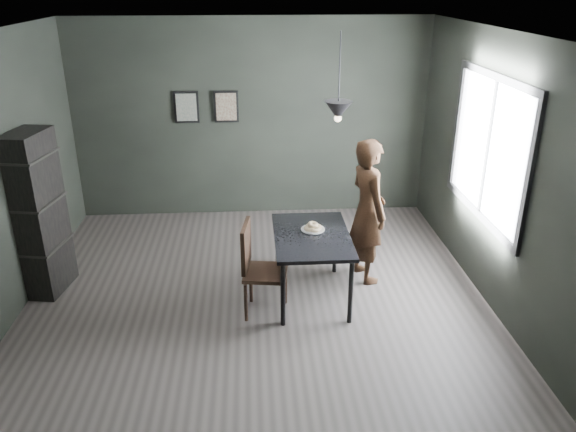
{
  "coord_description": "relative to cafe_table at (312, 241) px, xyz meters",
  "views": [
    {
      "loc": [
        -0.01,
        -5.36,
        3.26
      ],
      "look_at": [
        0.35,
        0.05,
        0.95
      ],
      "focal_mm": 35.0,
      "sensor_mm": 36.0,
      "label": 1
    }
  ],
  "objects": [
    {
      "name": "cafe_table",
      "position": [
        0.0,
        0.0,
        0.0
      ],
      "size": [
        0.8,
        1.2,
        0.75
      ],
      "color": "black",
      "rests_on": "ground"
    },
    {
      "name": "woman",
      "position": [
        0.67,
        0.4,
        0.17
      ],
      "size": [
        0.55,
        0.7,
        1.68
      ],
      "primitive_type": "imported",
      "rotation": [
        0.0,
        0.0,
        1.85
      ],
      "color": "black",
      "rests_on": "ground"
    },
    {
      "name": "window_assembly",
      "position": [
        1.87,
        0.2,
        0.93
      ],
      "size": [
        0.04,
        1.96,
        1.56
      ],
      "color": "white",
      "rests_on": "ground"
    },
    {
      "name": "wood_chair",
      "position": [
        -0.59,
        -0.27,
        -0.1
      ],
      "size": [
        0.49,
        0.49,
        1.0
      ],
      "rotation": [
        0.0,
        0.0,
        -0.14
      ],
      "color": "black",
      "rests_on": "ground"
    },
    {
      "name": "ceiling",
      "position": [
        -0.6,
        0.0,
        2.13
      ],
      "size": [
        5.0,
        5.0,
        0.02
      ],
      "color": "silver",
      "rests_on": "ground"
    },
    {
      "name": "framed_print_left",
      "position": [
        -1.5,
        2.47,
        0.93
      ],
      "size": [
        0.34,
        0.04,
        0.44
      ],
      "color": "black",
      "rests_on": "ground"
    },
    {
      "name": "donut_pile",
      "position": [
        0.02,
        0.1,
        0.12
      ],
      "size": [
        0.2,
        0.2,
        0.09
      ],
      "rotation": [
        0.0,
        0.0,
        0.38
      ],
      "color": "#F7E1C0",
      "rests_on": "white_plate"
    },
    {
      "name": "shelf_unit",
      "position": [
        -2.92,
        0.38,
        0.24
      ],
      "size": [
        0.44,
        0.65,
        1.82
      ],
      "primitive_type": "cube",
      "rotation": [
        0.0,
        0.0,
        -0.17
      ],
      "color": "black",
      "rests_on": "ground"
    },
    {
      "name": "back_wall",
      "position": [
        -0.6,
        2.5,
        0.73
      ],
      "size": [
        5.0,
        0.1,
        2.8
      ],
      "primitive_type": "cube",
      "color": "black",
      "rests_on": "ground"
    },
    {
      "name": "white_plate",
      "position": [
        0.02,
        0.1,
        0.08
      ],
      "size": [
        0.23,
        0.23,
        0.01
      ],
      "primitive_type": "cylinder",
      "color": "white",
      "rests_on": "cafe_table"
    },
    {
      "name": "ground",
      "position": [
        -0.6,
        0.0,
        -0.67
      ],
      "size": [
        5.0,
        5.0,
        0.0
      ],
      "primitive_type": "plane",
      "color": "#322E2C",
      "rests_on": "ground"
    },
    {
      "name": "framed_print_right",
      "position": [
        -0.95,
        2.47,
        0.93
      ],
      "size": [
        0.34,
        0.04,
        0.44
      ],
      "color": "black",
      "rests_on": "ground"
    },
    {
      "name": "pendant_lamp",
      "position": [
        0.25,
        0.1,
        1.38
      ],
      "size": [
        0.28,
        0.28,
        0.86
      ],
      "color": "black",
      "rests_on": "ground"
    }
  ]
}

